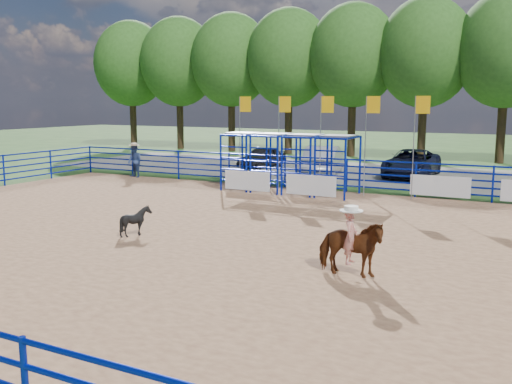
# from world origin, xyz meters

# --- Properties ---
(ground) EXTENTS (120.00, 120.00, 0.00)m
(ground) POSITION_xyz_m (0.00, 0.00, 0.00)
(ground) COLOR #385E25
(ground) RESTS_ON ground
(arena_dirt) EXTENTS (30.00, 20.00, 0.02)m
(arena_dirt) POSITION_xyz_m (0.00, 0.00, 0.01)
(arena_dirt) COLOR #A07350
(arena_dirt) RESTS_ON ground
(gravel_strip) EXTENTS (40.00, 10.00, 0.01)m
(gravel_strip) POSITION_xyz_m (0.00, 17.00, 0.01)
(gravel_strip) COLOR gray
(gravel_strip) RESTS_ON ground
(horse_and_rider) EXTENTS (1.61, 0.78, 2.27)m
(horse_and_rider) POSITION_xyz_m (4.01, -1.78, 0.81)
(horse_and_rider) COLOR #612F13
(horse_and_rider) RESTS_ON arena_dirt
(calf) EXTENTS (1.02, 0.96, 0.90)m
(calf) POSITION_xyz_m (-2.91, -0.89, 0.47)
(calf) COLOR black
(calf) RESTS_ON arena_dirt
(spectator_cowboy) EXTENTS (1.00, 0.88, 1.78)m
(spectator_cowboy) POSITION_xyz_m (-11.42, 9.49, 0.91)
(spectator_cowboy) COLOR navy
(spectator_cowboy) RESTS_ON arena_dirt
(car_a) EXTENTS (2.05, 3.86, 1.25)m
(car_a) POSITION_xyz_m (-7.58, 16.70, 0.63)
(car_a) COLOR black
(car_a) RESTS_ON gravel_strip
(car_b) EXTENTS (2.67, 5.06, 1.58)m
(car_b) POSITION_xyz_m (-3.05, 15.20, 0.80)
(car_b) COLOR #94989C
(car_b) RESTS_ON gravel_strip
(car_c) EXTENTS (2.49, 5.24, 1.44)m
(car_c) POSITION_xyz_m (1.42, 16.50, 0.73)
(car_c) COLOR black
(car_c) RESTS_ON gravel_strip
(perimeter_fence) EXTENTS (30.10, 20.10, 1.50)m
(perimeter_fence) POSITION_xyz_m (0.00, 0.00, 0.75)
(perimeter_fence) COLOR #071CA7
(perimeter_fence) RESTS_ON ground
(chute_assembly) EXTENTS (19.32, 2.41, 4.20)m
(chute_assembly) POSITION_xyz_m (-1.90, 8.84, 1.26)
(chute_assembly) COLOR #071CA7
(chute_assembly) RESTS_ON ground
(treeline) EXTENTS (56.40, 6.40, 11.24)m
(treeline) POSITION_xyz_m (0.00, 26.00, 7.53)
(treeline) COLOR #3F2B19
(treeline) RESTS_ON ground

